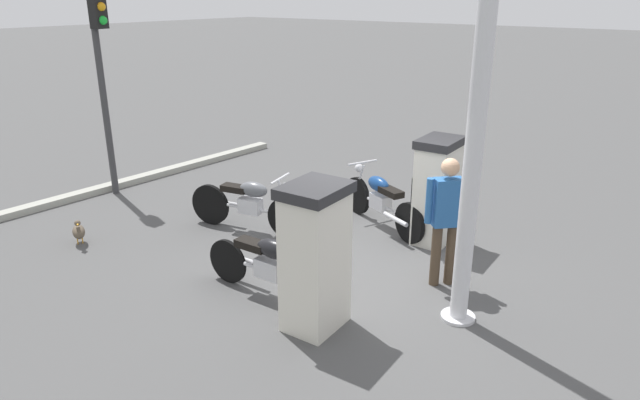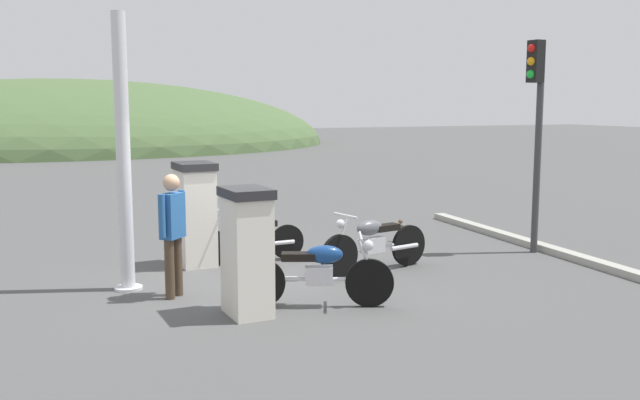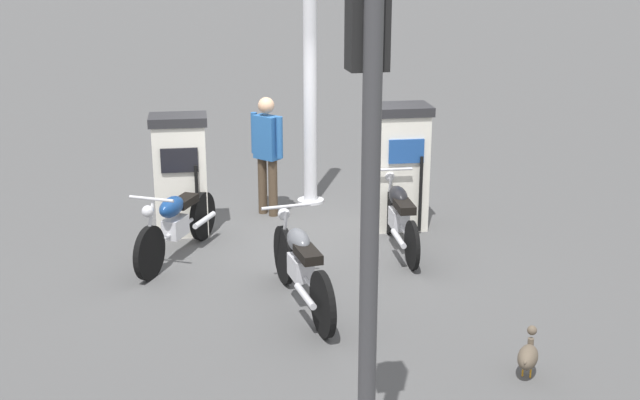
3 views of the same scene
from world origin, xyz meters
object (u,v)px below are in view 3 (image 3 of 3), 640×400
Objects in this scene: fuel_pump_near at (181,174)px; fuel_pump_far at (401,166)px; wandering_duck at (528,355)px; motorcycle_far_pump at (399,214)px; motorcycle_extra at (301,265)px; attendant_person at (267,148)px; roadside_traffic_light at (368,146)px; canopy_support_pole at (310,78)px; motorcycle_near_pump at (176,223)px.

fuel_pump_far is (-0.00, 2.95, 0.04)m from fuel_pump_near.
wandering_duck is at bearing 38.59° from fuel_pump_near.
motorcycle_far_pump is 2.13m from motorcycle_extra.
roadside_traffic_light is at bearing 4.19° from attendant_person.
wandering_duck is 0.12× the size of roadside_traffic_light.
wandering_duck is (4.20, 0.40, -0.65)m from fuel_pump_far.
motorcycle_near_pump is at bearing -39.75° from canopy_support_pole.
roadside_traffic_light reaches higher than wandering_duck.
fuel_pump_far reaches higher than motorcycle_near_pump.
fuel_pump_far reaches higher than wandering_duck.
motorcycle_extra is 4.01m from canopy_support_pole.
fuel_pump_near is 0.43× the size of roadside_traffic_light.
wandering_duck is (3.35, 0.57, -0.26)m from motorcycle_far_pump.
fuel_pump_near is 0.84× the size of motorcycle_near_pump.
wandering_duck is (4.91, 2.19, -0.77)m from attendant_person.
canopy_support_pole reaches higher than fuel_pump_near.
fuel_pump_near is 1.02m from motorcycle_near_pump.
fuel_pump_far is at bearing 90.00° from fuel_pump_near.
motorcycle_near_pump reaches higher than wandering_duck.
motorcycle_near_pump is 3.19m from canopy_support_pole.
fuel_pump_near is 1.37m from attendant_person.
motorcycle_extra is at bearing 29.70° from fuel_pump_near.
motorcycle_near_pump is 0.94× the size of motorcycle_extra.
motorcycle_extra is at bearing 42.75° from motorcycle_near_pump.
fuel_pump_far is at bearing 68.34° from attendant_person.
motorcycle_far_pump is 0.92× the size of motorcycle_extra.
motorcycle_near_pump is 4.68m from wandering_duck.
canopy_support_pole is (-1.25, 1.82, 1.05)m from fuel_pump_near.
roadside_traffic_light is at bearing 18.92° from motorcycle_near_pump.
motorcycle_extra is 1.21× the size of attendant_person.
canopy_support_pole reaches higher than roadside_traffic_light.
canopy_support_pole is (-5.45, -1.53, 1.66)m from wandering_duck.
fuel_pump_far is 0.95m from motorcycle_far_pump.
fuel_pump_far is at bearing -174.51° from wandering_duck.
roadside_traffic_light is (4.89, -1.14, 2.08)m from motorcycle_far_pump.
motorcycle_near_pump is 2.79m from motorcycle_far_pump.
roadside_traffic_light is at bearing -48.03° from wandering_duck.
motorcycle_extra is 0.55× the size of roadside_traffic_light.
wandering_duck is at bearing 9.69° from motorcycle_far_pump.
fuel_pump_far is 0.46× the size of roadside_traffic_light.
roadside_traffic_light is (5.74, 1.64, 1.73)m from fuel_pump_near.
roadside_traffic_light is 7.03m from canopy_support_pole.
fuel_pump_near reaches higher than motorcycle_far_pump.
motorcycle_near_pump is 0.49× the size of canopy_support_pole.
fuel_pump_far is 1.92m from attendant_person.
motorcycle_far_pump is at bearing 24.59° from canopy_support_pole.
motorcycle_near_pump is at bearing -0.30° from fuel_pump_near.
fuel_pump_far reaches higher than motorcycle_far_pump.
motorcycle_far_pump is (0.85, 2.78, -0.35)m from fuel_pump_near.
fuel_pump_near is 0.41× the size of canopy_support_pole.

